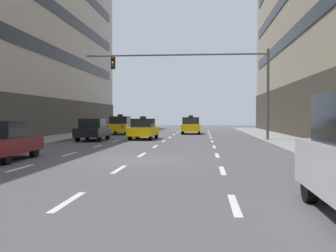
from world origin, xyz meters
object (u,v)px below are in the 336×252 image
(car_driving_3, at_px, (93,130))
(taxi_driving_4, at_px, (143,129))
(traffic_signal_0, at_px, (206,73))
(taxi_driving_0, at_px, (191,126))
(taxi_driving_2, at_px, (121,125))
(car_driving_1, at_px, (2,141))

(car_driving_3, bearing_deg, taxi_driving_4, 26.70)
(car_driving_3, relative_size, traffic_signal_0, 0.33)
(taxi_driving_0, bearing_deg, traffic_signal_0, -83.00)
(taxi_driving_0, distance_m, taxi_driving_2, 6.86)
(taxi_driving_0, relative_size, taxi_driving_2, 0.95)
(car_driving_1, height_order, taxi_driving_4, taxi_driving_4)
(car_driving_3, bearing_deg, car_driving_1, -90.01)
(car_driving_1, bearing_deg, taxi_driving_0, 74.63)
(car_driving_1, height_order, traffic_signal_0, traffic_signal_0)
(taxi_driving_0, relative_size, traffic_signal_0, 0.35)
(taxi_driving_2, xyz_separation_m, taxi_driving_4, (3.48, -8.28, -0.08))
(car_driving_1, relative_size, traffic_signal_0, 0.33)
(taxi_driving_2, relative_size, taxi_driving_4, 1.09)
(car_driving_1, bearing_deg, taxi_driving_2, 90.19)
(car_driving_3, distance_m, traffic_signal_0, 8.98)
(car_driving_1, xyz_separation_m, traffic_signal_0, (8.07, 12.89, 3.94))
(taxi_driving_0, height_order, car_driving_1, taxi_driving_0)
(taxi_driving_4, xyz_separation_m, traffic_signal_0, (4.67, -1.86, 3.94))
(taxi_driving_2, xyz_separation_m, traffic_signal_0, (8.15, -10.14, 3.86))
(car_driving_1, xyz_separation_m, taxi_driving_4, (3.40, 14.75, 0.00))
(taxi_driving_2, xyz_separation_m, car_driving_3, (0.08, -9.99, -0.08))
(taxi_driving_4, height_order, traffic_signal_0, traffic_signal_0)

